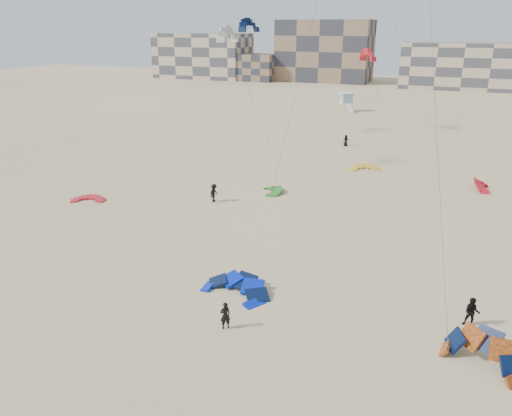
% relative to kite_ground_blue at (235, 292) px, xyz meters
% --- Properties ---
extents(ground, '(320.00, 320.00, 0.00)m').
position_rel_kite_ground_blue_xyz_m(ground, '(1.38, -3.49, 0.00)').
color(ground, beige).
rests_on(ground, ground).
extents(kite_ground_blue, '(5.79, 5.98, 2.78)m').
position_rel_kite_ground_blue_xyz_m(kite_ground_blue, '(0.00, 0.00, 0.00)').
color(kite_ground_blue, '#081BE0').
rests_on(kite_ground_blue, ground).
extents(kite_ground_orange, '(5.64, 5.56, 4.22)m').
position_rel_kite_ground_blue_xyz_m(kite_ground_orange, '(14.53, -1.96, 0.00)').
color(kite_ground_orange, '#DC5D19').
rests_on(kite_ground_orange, ground).
extents(kite_ground_red, '(4.00, 4.12, 0.73)m').
position_rel_kite_ground_blue_xyz_m(kite_ground_red, '(-20.83, 11.10, 0.00)').
color(kite_ground_red, red).
rests_on(kite_ground_red, ground).
extents(kite_ground_green, '(4.42, 4.32, 1.72)m').
position_rel_kite_ground_blue_xyz_m(kite_ground_green, '(-4.99, 20.29, 0.00)').
color(kite_ground_green, green).
rests_on(kite_ground_green, ground).
extents(kite_ground_red_far, '(3.25, 3.12, 3.10)m').
position_rel_kite_ground_blue_xyz_m(kite_ground_red_far, '(15.12, 29.33, 0.00)').
color(kite_ground_red_far, red).
rests_on(kite_ground_red_far, ground).
extents(kite_ground_yellow, '(4.68, 4.79, 1.39)m').
position_rel_kite_ground_blue_xyz_m(kite_ground_yellow, '(2.28, 32.71, 0.00)').
color(kite_ground_yellow, yellow).
rests_on(kite_ground_yellow, ground).
extents(kitesurfer_main, '(0.71, 0.70, 1.65)m').
position_rel_kite_ground_blue_xyz_m(kitesurfer_main, '(1.16, -3.85, 0.82)').
color(kitesurfer_main, black).
rests_on(kitesurfer_main, ground).
extents(kitesurfer_b, '(0.90, 0.73, 1.78)m').
position_rel_kite_ground_blue_xyz_m(kitesurfer_b, '(14.02, 1.56, 0.89)').
color(kitesurfer_b, black).
rests_on(kitesurfer_b, ground).
extents(kitesurfer_c, '(0.82, 1.23, 1.78)m').
position_rel_kite_ground_blue_xyz_m(kitesurfer_c, '(-9.18, 15.40, 0.89)').
color(kitesurfer_c, black).
rests_on(kitesurfer_c, ground).
extents(kitesurfer_e, '(0.91, 0.77, 1.59)m').
position_rel_kite_ground_blue_xyz_m(kitesurfer_e, '(-2.54, 44.07, 0.80)').
color(kitesurfer_e, black).
rests_on(kitesurfer_e, ground).
extents(kite_fly_grey, '(7.41, 3.63, 15.15)m').
position_rel_kite_ground_blue_xyz_m(kite_fly_grey, '(-12.63, 26.59, 15.11)').
color(kite_fly_grey, silver).
rests_on(kite_fly_grey, ground).
extents(kite_fly_navy, '(5.01, 9.99, 16.53)m').
position_rel_kite_ground_blue_xyz_m(kite_fly_navy, '(-18.31, 45.99, 16.05)').
color(kite_fly_navy, '#040F39').
rests_on(kite_fly_navy, ground).
extents(kite_fly_red, '(5.01, 5.01, 12.02)m').
position_rel_kite_ground_blue_xyz_m(kite_fly_red, '(-2.41, 56.02, 11.72)').
color(kite_fly_red, red).
rests_on(kite_fly_red, ground).
extents(lifeguard_tower_far, '(3.61, 5.56, 3.69)m').
position_rel_kite_ground_blue_xyz_m(lifeguard_tower_far, '(-9.34, 74.77, 1.83)').
color(lifeguard_tower_far, white).
rests_on(lifeguard_tower_far, ground).
extents(condo_west_a, '(30.00, 15.00, 14.00)m').
position_rel_kite_ground_blue_xyz_m(condo_west_a, '(-68.62, 126.51, 7.00)').
color(condo_west_a, tan).
rests_on(condo_west_a, ground).
extents(condo_west_b, '(28.00, 14.00, 18.00)m').
position_rel_kite_ground_blue_xyz_m(condo_west_b, '(-28.62, 130.51, 9.00)').
color(condo_west_b, '#846750').
rests_on(condo_west_b, ground).
extents(condo_mid, '(32.00, 16.00, 12.00)m').
position_rel_kite_ground_blue_xyz_m(condo_mid, '(11.38, 126.51, 6.00)').
color(condo_mid, tan).
rests_on(condo_mid, ground).
extents(condo_fill_left, '(12.00, 10.00, 8.00)m').
position_rel_kite_ground_blue_xyz_m(condo_fill_left, '(-48.62, 124.51, 4.00)').
color(condo_fill_left, '#846750').
rests_on(condo_fill_left, ground).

